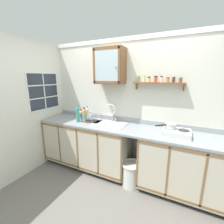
% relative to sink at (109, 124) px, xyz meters
% --- Properties ---
extents(floor, '(6.27, 6.27, 0.00)m').
position_rel_sink_xyz_m(floor, '(0.30, -0.46, -0.93)').
color(floor, slate).
rests_on(floor, ground).
extents(back_wall, '(3.87, 0.07, 2.42)m').
position_rel_sink_xyz_m(back_wall, '(0.30, 0.29, 0.29)').
color(back_wall, silver).
rests_on(back_wall, ground).
extents(side_wall_left, '(0.05, 3.53, 2.42)m').
position_rel_sink_xyz_m(side_wall_left, '(-1.36, -0.70, 0.28)').
color(side_wall_left, silver).
rests_on(side_wall_left, ground).
extents(lower_cabinet_run, '(1.72, 0.63, 0.90)m').
position_rel_sink_xyz_m(lower_cabinet_run, '(-0.47, -0.04, -0.47)').
color(lower_cabinet_run, black).
rests_on(lower_cabinet_run, ground).
extents(lower_cabinet_run_right, '(1.30, 0.63, 0.90)m').
position_rel_sink_xyz_m(lower_cabinet_run_right, '(1.28, -0.04, -0.47)').
color(lower_cabinet_run_right, black).
rests_on(lower_cabinet_run_right, ground).
extents(countertop, '(3.23, 0.65, 0.03)m').
position_rel_sink_xyz_m(countertop, '(0.30, -0.04, -0.01)').
color(countertop, gray).
rests_on(countertop, lower_cabinet_run).
extents(backsplash, '(3.23, 0.02, 0.08)m').
position_rel_sink_xyz_m(backsplash, '(0.30, 0.26, 0.04)').
color(backsplash, gray).
rests_on(backsplash, countertop).
extents(sink, '(0.60, 0.42, 0.45)m').
position_rel_sink_xyz_m(sink, '(0.00, 0.00, 0.00)').
color(sink, silver).
rests_on(sink, countertop).
extents(hot_plate_stove, '(0.38, 0.31, 0.08)m').
position_rel_sink_xyz_m(hot_plate_stove, '(1.12, -0.05, 0.04)').
color(hot_plate_stove, silver).
rests_on(hot_plate_stove, countertop).
extents(saucepan, '(0.28, 0.25, 0.08)m').
position_rel_sink_xyz_m(saucepan, '(1.02, -0.03, 0.13)').
color(saucepan, silver).
rests_on(saucepan, hot_plate_stove).
extents(bottle_juice_amber_0, '(0.08, 0.08, 0.28)m').
position_rel_sink_xyz_m(bottle_juice_amber_0, '(-0.49, -0.07, 0.12)').
color(bottle_juice_amber_0, gold).
rests_on(bottle_juice_amber_0, countertop).
extents(bottle_water_clear_1, '(0.06, 0.06, 0.27)m').
position_rel_sink_xyz_m(bottle_water_clear_1, '(-0.51, 0.06, 0.12)').
color(bottle_water_clear_1, silver).
rests_on(bottle_water_clear_1, countertop).
extents(bottle_detergent_teal_2, '(0.06, 0.06, 0.31)m').
position_rel_sink_xyz_m(bottle_detergent_teal_2, '(-0.59, -0.14, 0.14)').
color(bottle_detergent_teal_2, teal).
rests_on(bottle_detergent_teal_2, countertop).
extents(bottle_water_blue_3, '(0.08, 0.08, 0.22)m').
position_rel_sink_xyz_m(bottle_water_blue_3, '(-0.62, -0.01, 0.10)').
color(bottle_water_blue_3, '#8CB7E0').
rests_on(bottle_water_blue_3, countertop).
extents(dish_rack, '(0.33, 0.23, 0.15)m').
position_rel_sink_xyz_m(dish_rack, '(-0.37, -0.00, 0.03)').
color(dish_rack, '#333338').
rests_on(dish_rack, countertop).
extents(wall_cabinet, '(0.52, 0.31, 0.61)m').
position_rel_sink_xyz_m(wall_cabinet, '(-0.05, 0.13, 1.01)').
color(wall_cabinet, brown).
extents(spice_shelf, '(0.80, 0.14, 0.23)m').
position_rel_sink_xyz_m(spice_shelf, '(0.77, 0.20, 0.75)').
color(spice_shelf, brown).
extents(window, '(0.03, 0.70, 0.72)m').
position_rel_sink_xyz_m(window, '(-1.33, -0.21, 0.55)').
color(window, '#262D38').
extents(trash_bin, '(0.33, 0.33, 0.40)m').
position_rel_sink_xyz_m(trash_bin, '(0.51, -0.22, -0.72)').
color(trash_bin, silver).
rests_on(trash_bin, ground).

